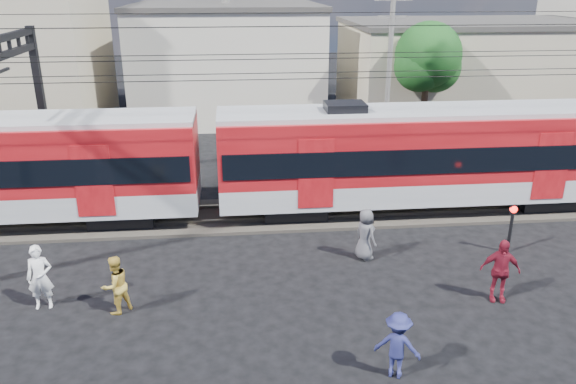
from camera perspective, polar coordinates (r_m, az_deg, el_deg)
The scene contains 16 objects.
ground at distance 15.35m, azimuth 2.01°, elevation -14.15°, with size 120.00×120.00×0.00m, color black.
track_bed at distance 22.32m, azimuth -0.69°, elevation -2.23°, with size 70.00×3.40×0.12m, color #2D2823.
rail_near at distance 21.58m, azimuth -0.52°, elevation -2.71°, with size 70.00×0.12×0.12m, color #59544C.
rail_far at distance 22.96m, azimuth -0.86°, elevation -1.22°, with size 70.00×0.12×0.12m, color #59544C.
commuter_train at distance 22.74m, azimuth 14.11°, elevation 3.85°, with size 50.30×3.08×4.17m.
catenary at distance 21.89m, azimuth -24.27°, elevation 9.39°, with size 70.00×9.30×7.52m.
building_midwest at distance 39.79m, azimuth -6.14°, elevation 13.28°, with size 12.24×12.24×7.30m.
building_mideast at distance 40.12m, azimuth 17.90°, elevation 11.76°, with size 16.32×10.20×6.30m.
utility_pole_mid at distance 28.85m, azimuth 10.22°, elevation 12.00°, with size 1.80×0.24×8.50m.
tree_near at distance 32.72m, azimuth 14.29°, elevation 12.94°, with size 3.82×3.64×6.72m.
pedestrian_a at distance 17.38m, azimuth -23.89°, elevation -7.92°, with size 0.70×0.46×1.92m, color white.
pedestrian_b at distance 16.47m, azimuth -17.13°, elevation -9.02°, with size 0.83×0.65×1.72m, color gold.
pedestrian_c at distance 13.74m, azimuth 11.05°, elevation -15.03°, with size 1.09×0.62×1.68m, color navy.
pedestrian_d at distance 17.38m, azimuth 20.73°, elevation -7.45°, with size 1.13×0.47×1.92m, color maroon.
pedestrian_e at distance 18.81m, azimuth 7.87°, elevation -4.27°, with size 0.86×0.56×1.77m, color #504F55.
crossing_signal at distance 20.37m, azimuth 21.80°, elevation -2.62°, with size 0.25×0.25×1.75m.
Camera 1 is at (-1.77, -12.46, 8.80)m, focal length 35.00 mm.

